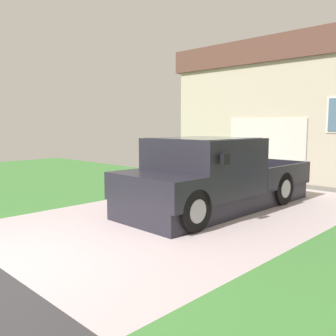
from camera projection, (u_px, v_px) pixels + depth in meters
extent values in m
cube|color=#BEABAF|center=(202.00, 213.00, 8.27)|extent=(5.20, 9.00, 0.06)
cube|color=#407D38|center=(31.00, 176.00, 14.25)|extent=(12.00, 9.00, 0.06)
cube|color=#22212B|center=(220.00, 198.00, 8.70)|extent=(1.92, 5.22, 0.42)
cube|color=#22212B|center=(204.00, 166.00, 8.17)|extent=(2.04, 2.11, 1.23)
cube|color=#1E2833|center=(204.00, 149.00, 8.13)|extent=(1.80, 1.94, 0.52)
cube|color=#22212B|center=(154.00, 189.00, 7.15)|extent=(2.03, 0.97, 0.57)
cube|color=black|center=(255.00, 181.00, 9.73)|extent=(2.04, 2.20, 0.06)
cube|color=#22212B|center=(289.00, 176.00, 9.02)|extent=(0.09, 2.17, 0.55)
cube|color=#22212B|center=(225.00, 169.00, 10.39)|extent=(0.09, 2.17, 0.55)
cube|color=#22212B|center=(275.00, 169.00, 10.44)|extent=(2.02, 0.09, 0.55)
cube|color=black|center=(225.00, 159.00, 6.85)|extent=(0.10, 0.18, 0.20)
cylinder|color=black|center=(193.00, 210.00, 6.67)|extent=(0.27, 0.80, 0.80)
cylinder|color=#9E9EA3|center=(193.00, 210.00, 6.67)|extent=(0.29, 0.44, 0.44)
cylinder|color=black|center=(132.00, 197.00, 7.90)|extent=(0.27, 0.80, 0.80)
cylinder|color=#9E9EA3|center=(132.00, 197.00, 7.90)|extent=(0.29, 0.44, 0.44)
cylinder|color=black|center=(281.00, 188.00, 8.97)|extent=(0.27, 0.80, 0.80)
cylinder|color=#9E9EA3|center=(281.00, 188.00, 8.97)|extent=(0.29, 0.44, 0.44)
cylinder|color=black|center=(223.00, 181.00, 10.20)|extent=(0.27, 0.80, 0.80)
cylinder|color=#9E9EA3|center=(223.00, 181.00, 10.20)|extent=(0.29, 0.44, 0.44)
cylinder|color=#333842|center=(161.00, 184.00, 9.51)|extent=(0.16, 0.16, 0.84)
cylinder|color=#333842|center=(164.00, 186.00, 9.15)|extent=(0.16, 0.16, 0.84)
cylinder|color=silver|center=(163.00, 159.00, 9.25)|extent=(0.33, 0.33, 0.56)
cylinder|color=beige|center=(161.00, 159.00, 9.44)|extent=(0.09, 0.09, 0.55)
cylinder|color=beige|center=(164.00, 161.00, 9.07)|extent=(0.09, 0.09, 0.55)
sphere|color=beige|center=(163.00, 143.00, 9.20)|extent=(0.20, 0.20, 0.20)
cylinder|color=#232328|center=(163.00, 141.00, 9.20)|extent=(0.42, 0.42, 0.01)
cone|color=#232328|center=(163.00, 139.00, 9.19)|extent=(0.21, 0.21, 0.11)
cube|color=beige|center=(164.00, 199.00, 9.08)|extent=(0.35, 0.20, 0.21)
torus|color=beige|center=(164.00, 193.00, 9.06)|extent=(0.31, 0.02, 0.31)
cube|color=#C2B59F|center=(330.00, 122.00, 14.15)|extent=(10.27, 5.88, 4.10)
cube|color=brown|center=(333.00, 56.00, 13.86)|extent=(10.68, 6.12, 0.87)
cube|color=silver|center=(266.00, 149.00, 12.89)|extent=(2.93, 0.06, 2.16)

